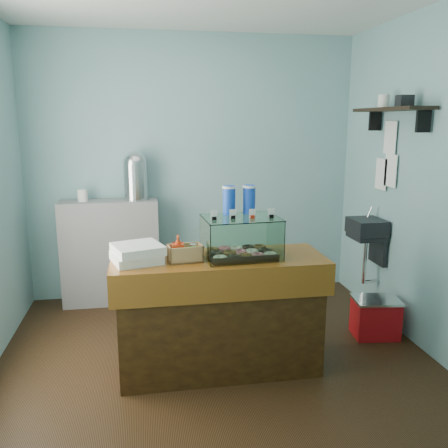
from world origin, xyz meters
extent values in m
plane|color=black|center=(0.00, 0.00, 0.00)|extent=(3.50, 3.50, 0.00)
cube|color=#76ACAB|center=(0.00, 1.50, 1.40)|extent=(3.50, 0.04, 2.80)
cube|color=#76ACAB|center=(0.00, -1.50, 1.40)|extent=(3.50, 0.04, 2.80)
cube|color=#76ACAB|center=(1.75, 0.00, 1.40)|extent=(0.04, 3.00, 2.80)
cube|color=black|center=(1.58, 0.55, 0.90)|extent=(0.30, 0.35, 0.15)
cube|color=black|center=(1.71, 0.55, 0.70)|extent=(0.04, 0.30, 0.35)
cylinder|color=silver|center=(1.65, 0.65, 1.02)|extent=(0.02, 0.02, 0.12)
cylinder|color=silver|center=(1.58, 0.55, 0.55)|extent=(0.04, 0.04, 0.45)
cube|color=black|center=(1.60, 0.30, 2.00)|extent=(0.25, 1.00, 0.03)
cube|color=black|center=(1.67, -0.10, 1.90)|extent=(0.12, 0.03, 0.18)
cube|color=black|center=(1.67, 0.70, 1.90)|extent=(0.12, 0.03, 0.18)
cube|color=white|center=(1.73, 0.45, 1.45)|extent=(0.01, 0.21, 0.30)
cube|color=white|center=(1.73, 0.62, 1.40)|extent=(0.01, 0.21, 0.30)
cube|color=white|center=(1.73, 0.50, 1.75)|extent=(0.01, 0.21, 0.30)
cube|color=#472B0D|center=(0.00, -0.25, 0.42)|extent=(1.50, 0.56, 0.84)
cube|color=#512C0A|center=(0.00, -0.25, 0.87)|extent=(1.60, 0.60, 0.06)
cube|color=#512C0A|center=(0.00, -0.53, 0.75)|extent=(1.60, 0.04, 0.18)
cube|color=gray|center=(-0.90, 1.32, 0.55)|extent=(1.00, 0.32, 1.10)
cube|color=black|center=(0.16, -0.26, 0.91)|extent=(0.51, 0.38, 0.02)
torus|color=beige|center=(-0.01, -0.38, 0.94)|extent=(0.10, 0.10, 0.03)
torus|color=black|center=(0.08, -0.38, 0.94)|extent=(0.10, 0.10, 0.03)
torus|color=brown|center=(0.17, -0.37, 0.94)|extent=(0.10, 0.10, 0.03)
torus|color=#E56C7B|center=(0.26, -0.37, 0.94)|extent=(0.10, 0.10, 0.03)
torus|color=beige|center=(0.36, -0.36, 0.94)|extent=(0.10, 0.10, 0.03)
torus|color=black|center=(-0.02, -0.27, 0.94)|extent=(0.10, 0.10, 0.03)
torus|color=brown|center=(0.07, -0.26, 0.94)|extent=(0.10, 0.10, 0.03)
torus|color=#E56C7B|center=(0.16, -0.26, 0.94)|extent=(0.10, 0.10, 0.03)
torus|color=beige|center=(0.26, -0.25, 0.94)|extent=(0.10, 0.10, 0.03)
torus|color=black|center=(0.35, -0.25, 0.94)|extent=(0.10, 0.10, 0.03)
torus|color=brown|center=(-0.03, -0.15, 0.94)|extent=(0.10, 0.10, 0.03)
torus|color=#E56C7B|center=(0.07, -0.15, 0.94)|extent=(0.10, 0.10, 0.03)
torus|color=beige|center=(0.16, -0.14, 0.94)|extent=(0.10, 0.10, 0.03)
torus|color=black|center=(0.25, -0.14, 0.94)|extent=(0.10, 0.10, 0.03)
torus|color=brown|center=(0.34, -0.13, 0.94)|extent=(0.10, 0.10, 0.03)
cube|color=white|center=(0.18, -0.46, 1.05)|extent=(0.54, 0.04, 0.30)
cube|color=white|center=(0.15, -0.06, 1.05)|extent=(0.54, 0.04, 0.30)
cube|color=white|center=(-0.11, -0.27, 1.05)|extent=(0.03, 0.40, 0.30)
cube|color=white|center=(0.44, -0.24, 1.05)|extent=(0.03, 0.40, 0.30)
cube|color=white|center=(0.16, -0.26, 1.20)|extent=(0.58, 0.44, 0.01)
cube|color=white|center=(-0.04, -0.32, 1.24)|extent=(0.05, 0.01, 0.07)
cube|color=black|center=(-0.04, -0.32, 1.22)|extent=(0.03, 0.02, 0.02)
cube|color=white|center=(0.10, -0.31, 1.24)|extent=(0.05, 0.01, 0.07)
cube|color=black|center=(0.10, -0.31, 1.22)|extent=(0.03, 0.02, 0.02)
cube|color=white|center=(0.24, -0.30, 1.24)|extent=(0.05, 0.01, 0.07)
cube|color=red|center=(0.24, -0.30, 1.22)|extent=(0.03, 0.02, 0.02)
cube|color=white|center=(0.38, -0.29, 1.24)|extent=(0.05, 0.01, 0.07)
cube|color=black|center=(0.38, -0.29, 1.22)|extent=(0.03, 0.02, 0.02)
cylinder|color=blue|center=(0.10, -0.13, 1.31)|extent=(0.09, 0.09, 0.22)
cylinder|color=white|center=(0.10, -0.13, 1.41)|extent=(0.10, 0.10, 0.02)
cylinder|color=blue|center=(0.26, -0.12, 1.31)|extent=(0.09, 0.09, 0.22)
cylinder|color=white|center=(0.26, -0.12, 1.41)|extent=(0.10, 0.10, 0.02)
cube|color=#AA8055|center=(-0.26, -0.30, 0.91)|extent=(0.26, 0.18, 0.01)
cube|color=#AA8055|center=(-0.25, -0.36, 0.96)|extent=(0.25, 0.04, 0.12)
cube|color=#AA8055|center=(-0.27, -0.23, 0.96)|extent=(0.25, 0.04, 0.12)
cube|color=#AA8055|center=(-0.37, -0.31, 0.96)|extent=(0.03, 0.15, 0.12)
cube|color=#AA8055|center=(-0.14, -0.28, 0.96)|extent=(0.03, 0.15, 0.12)
imported|color=red|center=(-0.31, -0.30, 1.00)|extent=(0.09, 0.09, 0.18)
cylinder|color=green|center=(-0.20, -0.29, 0.96)|extent=(0.06, 0.06, 0.10)
cylinder|color=silver|center=(-0.20, -0.29, 1.02)|extent=(0.05, 0.05, 0.01)
cube|color=white|center=(-0.61, -0.26, 0.93)|extent=(0.40, 0.40, 0.06)
cube|color=white|center=(-0.60, -0.26, 1.00)|extent=(0.41, 0.41, 0.06)
cylinder|color=silver|center=(-0.62, 1.32, 1.10)|extent=(0.27, 0.27, 0.01)
cylinder|color=silver|center=(-0.62, 1.32, 1.29)|extent=(0.24, 0.24, 0.37)
sphere|color=silver|center=(-0.62, 1.32, 1.48)|extent=(0.24, 0.24, 0.24)
cube|color=red|center=(1.47, 0.07, 0.17)|extent=(0.41, 0.33, 0.33)
cube|color=silver|center=(1.47, 0.07, 0.34)|extent=(0.44, 0.35, 0.02)
camera|label=1|loc=(-0.54, -3.61, 1.90)|focal=38.00mm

